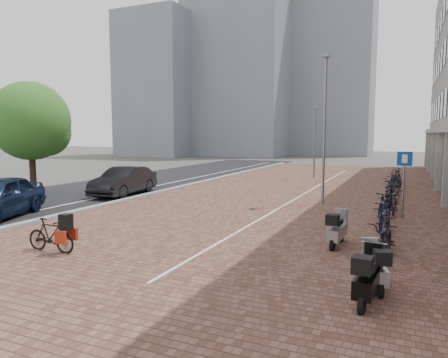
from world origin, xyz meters
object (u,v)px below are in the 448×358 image
at_px(scooter_front, 337,229).
at_px(scooter_mid, 368,276).
at_px(hero_bike, 51,235).
at_px(scooter_back, 374,266).
at_px(car_dark, 124,181).
at_px(parking_sign, 404,174).

distance_m(scooter_front, scooter_mid, 4.06).
xyz_separation_m(hero_bike, scooter_back, (8.33, 0.74, 0.01)).
bearing_deg(scooter_front, car_dark, 157.74).
distance_m(scooter_back, parking_sign, 8.21).
height_order(car_dark, hero_bike, car_dark).
xyz_separation_m(car_dark, hero_bike, (4.86, -9.56, -0.25)).
bearing_deg(car_dark, parking_sign, -8.84).
bearing_deg(car_dark, scooter_mid, -42.17).
distance_m(scooter_front, scooter_back, 3.28).
bearing_deg(parking_sign, scooter_back, -86.61).
relative_size(hero_bike, parking_sign, 0.62).
bearing_deg(scooter_mid, parking_sign, 91.69).
relative_size(car_dark, hero_bike, 2.84).
height_order(hero_bike, scooter_front, hero_bike).
relative_size(scooter_front, scooter_mid, 0.96).
xyz_separation_m(scooter_back, parking_sign, (0.42, 8.11, 1.24)).
bearing_deg(scooter_back, parking_sign, 70.01).
bearing_deg(hero_bike, parking_sign, -46.77).
bearing_deg(scooter_back, hero_bike, 168.05).
bearing_deg(scooter_front, scooter_back, -64.31).
xyz_separation_m(scooter_mid, scooter_back, (0.05, 0.85, -0.05)).
relative_size(car_dark, scooter_back, 3.11).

